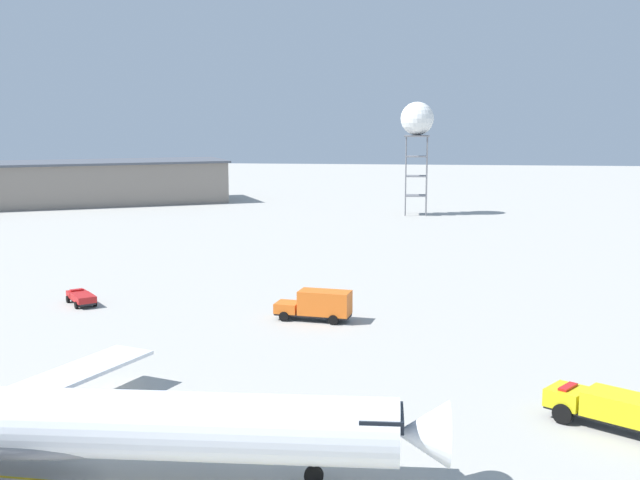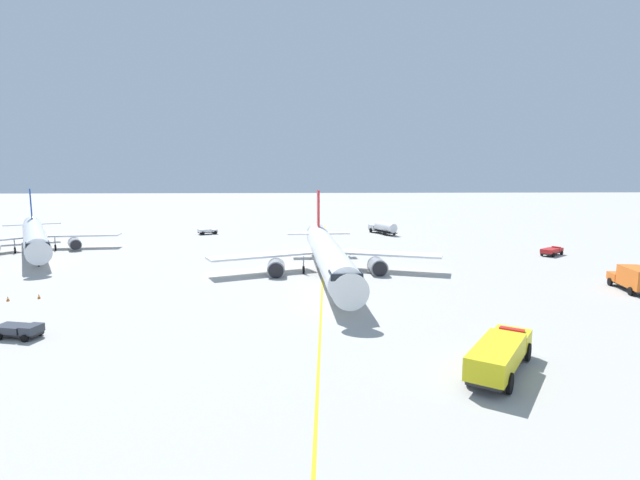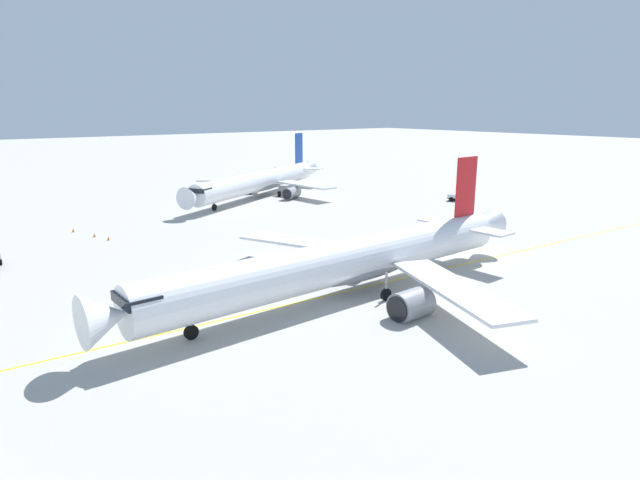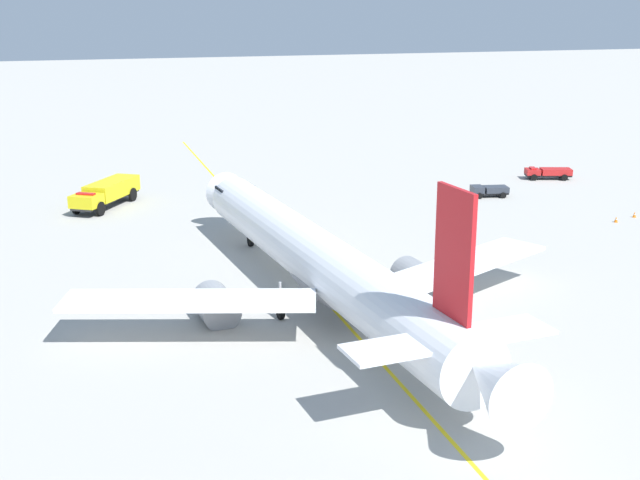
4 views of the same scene
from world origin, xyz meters
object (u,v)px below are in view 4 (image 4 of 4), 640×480
airliner_main (319,263)px  ops_pickup_truck_extra (548,172)px  baggage_truck_truck (489,190)px  safety_cone_near (616,219)px  fire_tender_truck (107,192)px  safety_cone_mid (634,215)px

airliner_main → ops_pickup_truck_extra: size_ratio=8.12×
baggage_truck_truck → safety_cone_near: size_ratio=7.63×
baggage_truck_truck → safety_cone_near: (-13.80, -5.42, -0.44)m
fire_tender_truck → baggage_truck_truck: 40.30m
safety_cone_mid → baggage_truck_truck: bearing=33.1°
safety_cone_near → safety_cone_mid: 3.11m
fire_tender_truck → safety_cone_mid: (-22.50, -47.51, -1.26)m
fire_tender_truck → baggage_truck_truck: (-9.63, -39.12, -0.82)m
ops_pickup_truck_extra → safety_cone_mid: bearing=101.4°
baggage_truck_truck → ops_pickup_truck_extra: bearing=-139.8°
airliner_main → fire_tender_truck: (34.82, 10.27, -1.48)m
airliner_main → baggage_truck_truck: (25.19, -28.85, -2.30)m
airliner_main → safety_cone_near: (11.39, -34.27, -2.73)m
ops_pickup_truck_extra → safety_cone_near: bearing=93.7°
baggage_truck_truck → fire_tender_truck: bearing=-0.2°
ops_pickup_truck_extra → safety_cone_near: ops_pickup_truck_extra is taller
fire_tender_truck → baggage_truck_truck: size_ratio=2.30×
airliner_main → ops_pickup_truck_extra: bearing=-54.5°
ops_pickup_truck_extra → baggage_truck_truck: bearing=48.0°
safety_cone_near → airliner_main: bearing=108.4°
fire_tender_truck → ops_pickup_truck_extra: 50.99m
fire_tender_truck → safety_cone_mid: fire_tender_truck is taller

